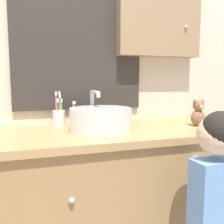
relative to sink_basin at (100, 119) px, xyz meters
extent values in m
cube|color=beige|center=(0.08, 0.31, 0.39)|extent=(3.20, 0.06, 2.50)
cube|color=#332D28|center=(-0.06, 0.27, 0.56)|extent=(0.77, 0.02, 1.07)
cube|color=#B2C1CC|center=(-0.06, 0.27, 0.56)|extent=(0.71, 0.01, 1.01)
sphere|color=silver|center=(0.61, 0.18, 0.53)|extent=(0.02, 0.02, 0.02)
cube|color=#A37A4C|center=(0.08, 0.00, -0.48)|extent=(1.19, 0.52, 0.76)
cube|color=tan|center=(0.08, 0.00, -0.08)|extent=(1.23, 0.56, 0.03)
sphere|color=silver|center=(-0.19, -0.27, -0.29)|extent=(0.02, 0.02, 0.02)
sphere|color=silver|center=(0.36, -0.27, -0.29)|extent=(0.02, 0.02, 0.02)
cylinder|color=silver|center=(0.00, 0.00, 0.00)|extent=(0.32, 0.32, 0.12)
cylinder|color=silver|center=(0.00, 0.00, 0.05)|extent=(0.26, 0.26, 0.01)
cylinder|color=silver|center=(0.00, 0.18, 0.03)|extent=(0.02, 0.02, 0.19)
cylinder|color=silver|center=(0.00, 0.11, 0.13)|extent=(0.02, 0.14, 0.02)
cylinder|color=silver|center=(0.00, 0.04, 0.12)|extent=(0.02, 0.02, 0.02)
sphere|color=white|center=(0.09, 0.18, -0.02)|extent=(0.05, 0.05, 0.05)
cylinder|color=silver|center=(-0.19, 0.18, -0.02)|extent=(0.07, 0.07, 0.09)
cylinder|color=#E5CC4C|center=(-0.18, 0.18, 0.02)|extent=(0.01, 0.01, 0.14)
cube|color=white|center=(-0.18, 0.18, 0.08)|extent=(0.01, 0.02, 0.02)
cylinder|color=white|center=(-0.19, 0.20, 0.04)|extent=(0.01, 0.01, 0.18)
cube|color=white|center=(-0.19, 0.20, 0.12)|extent=(0.01, 0.02, 0.02)
cylinder|color=pink|center=(-0.20, 0.19, 0.04)|extent=(0.01, 0.01, 0.18)
cube|color=white|center=(-0.20, 0.19, 0.12)|extent=(0.01, 0.02, 0.02)
cylinder|color=#D6423D|center=(-0.20, 0.17, 0.02)|extent=(0.01, 0.01, 0.15)
cube|color=white|center=(-0.20, 0.17, 0.09)|extent=(0.01, 0.02, 0.02)
cylinder|color=#47B26B|center=(-0.19, 0.17, 0.04)|extent=(0.01, 0.01, 0.17)
cube|color=white|center=(-0.19, 0.17, 0.11)|extent=(0.01, 0.02, 0.02)
cylinder|color=#6B93B2|center=(-0.11, 0.18, -0.01)|extent=(0.05, 0.05, 0.10)
cylinder|color=silver|center=(-0.11, 0.18, 0.05)|extent=(0.01, 0.01, 0.02)
cube|color=silver|center=(-0.11, 0.17, 0.07)|extent=(0.02, 0.03, 0.02)
cube|color=#6693D1|center=(0.34, -0.46, -0.30)|extent=(0.19, 0.11, 0.39)
sphere|color=beige|center=(0.34, -0.46, -0.01)|extent=(0.16, 0.16, 0.16)
sphere|color=black|center=(0.34, -0.48, 0.01)|extent=(0.14, 0.14, 0.14)
cylinder|color=#6693D1|center=(0.39, -0.27, -0.18)|extent=(0.05, 0.29, 0.04)
cylinder|color=#E5CC4C|center=(0.39, -0.12, -0.14)|extent=(0.01, 0.05, 0.12)
ellipsoid|color=brown|center=(0.56, -0.04, -0.02)|extent=(0.08, 0.07, 0.09)
sphere|color=brown|center=(0.56, -0.04, 0.06)|extent=(0.06, 0.06, 0.06)
sphere|color=brown|center=(0.54, -0.04, 0.08)|extent=(0.02, 0.02, 0.02)
sphere|color=brown|center=(0.59, -0.04, 0.08)|extent=(0.02, 0.02, 0.02)
sphere|color=silver|center=(0.56, -0.07, 0.05)|extent=(0.02, 0.02, 0.02)
camera|label=1|loc=(-0.33, -1.23, 0.19)|focal=40.00mm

